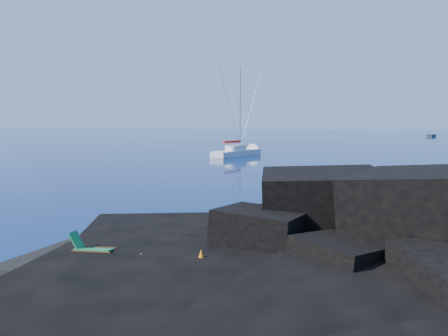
# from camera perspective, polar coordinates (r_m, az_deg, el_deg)

# --- Properties ---
(ground) EXTENTS (400.00, 400.00, 0.00)m
(ground) POSITION_cam_1_polar(r_m,az_deg,el_deg) (18.14, -23.68, -10.80)
(ground) COLOR #04103C
(ground) RESTS_ON ground
(headland) EXTENTS (24.00, 24.00, 3.60)m
(headland) POSITION_cam_1_polar(r_m,az_deg,el_deg) (16.73, 22.03, -12.18)
(headland) COLOR black
(headland) RESTS_ON ground
(beach) EXTENTS (9.08, 6.86, 0.70)m
(beach) POSITION_cam_1_polar(r_m,az_deg,el_deg) (16.03, -10.02, -12.61)
(beach) COLOR black
(beach) RESTS_ON ground
(surf_foam) EXTENTS (10.00, 8.00, 0.06)m
(surf_foam) POSITION_cam_1_polar(r_m,az_deg,el_deg) (19.76, -2.51, -8.83)
(surf_foam) COLOR white
(surf_foam) RESTS_ON ground
(sailboat) EXTENTS (6.49, 11.97, 12.43)m
(sailboat) POSITION_cam_1_polar(r_m,az_deg,el_deg) (60.76, 1.82, 1.57)
(sailboat) COLOR silver
(sailboat) RESTS_ON ground
(deck_chair) EXTENTS (1.55, 0.87, 1.01)m
(deck_chair) POSITION_cam_1_polar(r_m,az_deg,el_deg) (16.12, -16.63, -9.50)
(deck_chair) COLOR #1B7D42
(deck_chair) RESTS_ON beach
(towel) EXTENTS (1.96, 1.13, 0.05)m
(towel) POSITION_cam_1_polar(r_m,az_deg,el_deg) (15.65, -12.39, -11.71)
(towel) COLOR white
(towel) RESTS_ON beach
(sunbather) EXTENTS (1.80, 0.70, 0.25)m
(sunbather) POSITION_cam_1_polar(r_m,az_deg,el_deg) (15.60, -12.40, -11.19)
(sunbather) COLOR tan
(sunbather) RESTS_ON towel
(marker_cone) EXTENTS (0.42, 0.42, 0.55)m
(marker_cone) POSITION_cam_1_polar(r_m,az_deg,el_deg) (14.82, -2.99, -11.58)
(marker_cone) COLOR orange
(marker_cone) RESTS_ON beach
(distant_boat_a) EXTENTS (3.10, 5.13, 0.65)m
(distant_boat_a) POSITION_cam_1_polar(r_m,az_deg,el_deg) (138.53, 25.43, 3.71)
(distant_boat_a) COLOR #25252A
(distant_boat_a) RESTS_ON ground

